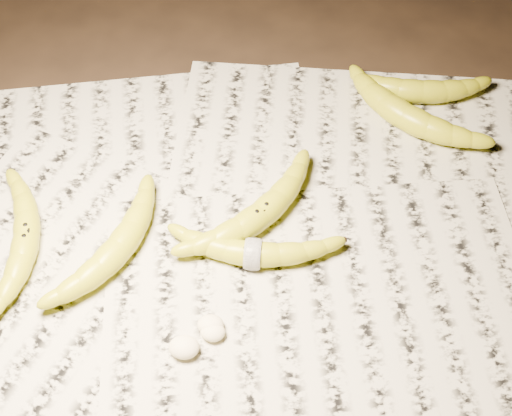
{
  "coord_description": "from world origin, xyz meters",
  "views": [
    {
      "loc": [
        0.06,
        -0.54,
        0.79
      ],
      "look_at": [
        0.03,
        0.02,
        0.05
      ],
      "focal_mm": 50.0,
      "sensor_mm": 36.0,
      "label": 1
    }
  ],
  "objects_px": {
    "banana_center": "(261,213)",
    "banana_upper_b": "(422,90)",
    "banana_taped": "(253,252)",
    "banana_upper_a": "(406,115)",
    "banana_left_a": "(25,236)",
    "banana_left_b": "(118,247)"
  },
  "relations": [
    {
      "from": "banana_left_b",
      "to": "banana_center",
      "type": "bearing_deg",
      "value": -44.17
    },
    {
      "from": "banana_left_b",
      "to": "banana_center",
      "type": "relative_size",
      "value": 0.94
    },
    {
      "from": "banana_left_a",
      "to": "banana_upper_a",
      "type": "xyz_separation_m",
      "value": [
        0.52,
        0.25,
        0.0
      ]
    },
    {
      "from": "banana_left_a",
      "to": "banana_center",
      "type": "distance_m",
      "value": 0.31
    },
    {
      "from": "banana_upper_b",
      "to": "banana_left_a",
      "type": "bearing_deg",
      "value": -150.27
    },
    {
      "from": "banana_left_a",
      "to": "banana_upper_b",
      "type": "relative_size",
      "value": 1.12
    },
    {
      "from": "banana_center",
      "to": "banana_upper_b",
      "type": "xyz_separation_m",
      "value": [
        0.24,
        0.25,
        -0.0
      ]
    },
    {
      "from": "banana_center",
      "to": "banana_taped",
      "type": "relative_size",
      "value": 1.06
    },
    {
      "from": "banana_left_a",
      "to": "banana_center",
      "type": "relative_size",
      "value": 0.95
    },
    {
      "from": "banana_upper_a",
      "to": "banana_upper_b",
      "type": "relative_size",
      "value": 1.18
    },
    {
      "from": "banana_center",
      "to": "banana_taped",
      "type": "bearing_deg",
      "value": -143.39
    },
    {
      "from": "banana_taped",
      "to": "banana_upper_b",
      "type": "distance_m",
      "value": 0.4
    },
    {
      "from": "banana_taped",
      "to": "banana_upper_a",
      "type": "xyz_separation_m",
      "value": [
        0.22,
        0.26,
        0.0
      ]
    },
    {
      "from": "banana_left_a",
      "to": "banana_left_b",
      "type": "distance_m",
      "value": 0.13
    },
    {
      "from": "banana_left_a",
      "to": "banana_left_b",
      "type": "height_order",
      "value": "banana_left_b"
    },
    {
      "from": "banana_left_a",
      "to": "banana_taped",
      "type": "bearing_deg",
      "value": -100.36
    },
    {
      "from": "banana_left_b",
      "to": "banana_taped",
      "type": "xyz_separation_m",
      "value": [
        0.18,
        0.0,
        -0.0
      ]
    },
    {
      "from": "banana_upper_b",
      "to": "banana_upper_a",
      "type": "bearing_deg",
      "value": -116.87
    },
    {
      "from": "banana_upper_a",
      "to": "banana_center",
      "type": "bearing_deg",
      "value": -99.18
    },
    {
      "from": "banana_upper_a",
      "to": "banana_taped",
      "type": "bearing_deg",
      "value": -92.29
    },
    {
      "from": "banana_left_a",
      "to": "banana_center",
      "type": "bearing_deg",
      "value": -88.92
    },
    {
      "from": "banana_left_b",
      "to": "banana_upper_b",
      "type": "bearing_deg",
      "value": -26.51
    }
  ]
}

